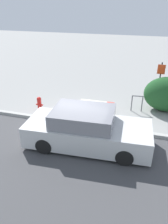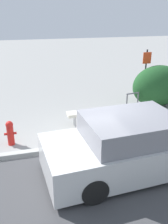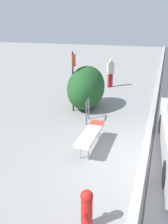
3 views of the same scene
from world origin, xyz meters
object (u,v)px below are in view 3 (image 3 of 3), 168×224
Objects in this scene: bench at (91,134)px; fire_hydrant at (87,208)px; pedestrian at (110,72)px; bike_rack at (88,108)px; sign_post at (73,76)px.

fire_hydrant is (-2.72, -0.73, -0.05)m from bench.
bench is 6.91m from pedestrian.
fire_hydrant is at bearing -163.11° from bike_rack.
sign_post is at bearing 22.28° from fire_hydrant.
fire_hydrant is 0.51× the size of pedestrian.
sign_post is 3.01× the size of fire_hydrant.
bike_rack is at bearing 19.22° from bench.
pedestrian is at bearing 7.51° from bench.
sign_post is 1.53× the size of pedestrian.
fire_hydrant is at bearing -165.29° from bench.
pedestrian reaches higher than bike_rack.
bench is 0.73× the size of sign_post.
sign_post reaches higher than bench.
bench is at bearing -160.46° from bike_rack.
bench is 1.98m from bike_rack.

